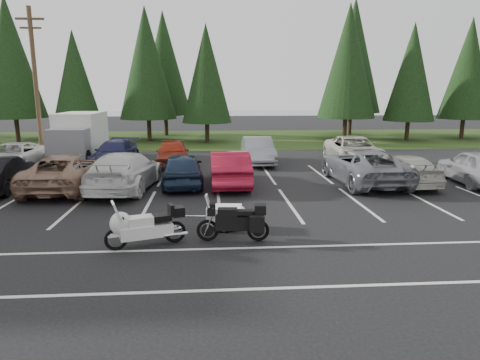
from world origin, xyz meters
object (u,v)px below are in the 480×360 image
Objects in this scene: car_near_5 at (230,168)px; car_near_8 at (476,167)px; utility_pole at (36,83)px; car_far_0 at (13,156)px; car_near_6 at (364,166)px; car_near_3 at (125,171)px; car_near_2 at (68,172)px; car_far_1 at (115,153)px; touring_motorcycle at (146,223)px; car_far_2 at (173,153)px; car_near_4 at (182,169)px; car_far_4 at (354,150)px; cargo_trailer at (224,217)px; box_truck at (77,137)px; adventure_motorcycle at (233,218)px; car_far_3 at (258,151)px; car_near_7 at (402,170)px.

car_near_8 is (11.38, -0.60, 0.01)m from car_near_5.
car_far_0 is at bearing -111.06° from utility_pole.
car_near_6 is 1.17× the size of car_far_0.
car_near_3 is 4.62m from car_near_5.
car_near_5 reaches higher than car_near_2.
touring_motorcycle is at bearing -70.18° from car_far_1.
car_far_2 is at bearing -99.06° from car_near_3.
car_far_4 reaches higher than car_near_4.
car_far_0 is at bearing -176.06° from car_far_4.
car_near_4 is (4.94, 0.47, -0.03)m from car_near_2.
car_far_0 is 1.11× the size of car_far_2.
car_far_4 is at bearing 60.42° from cargo_trailer.
box_truck reaches higher than touring_motorcycle.
car_near_5 is at bearing 92.30° from adventure_motorcycle.
car_far_0 is at bearing 136.52° from adventure_motorcycle.
box_truck reaches higher than car_near_5.
car_near_3 reaches higher than touring_motorcycle.
car_near_8 reaches higher than car_far_3.
adventure_motorcycle is at bearing -100.14° from car_far_3.
utility_pole reaches higher than adventure_motorcycle.
utility_pole is 3.61× the size of touring_motorcycle.
cargo_trailer is at bearing 131.87° from car_near_3.
box_truck is 1.18× the size of car_near_7.
box_truck is at bearing 126.38° from cargo_trailer.
car_near_5 is 6.32m from cargo_trailer.
car_near_2 is 1.18× the size of car_near_5.
box_truck is 12.06m from car_near_5.
adventure_motorcycle is (-8.24, -7.10, 0.02)m from car_near_7.
cargo_trailer is at bearing 30.28° from car_near_8.
car_far_2 is (3.37, -0.56, 0.06)m from car_far_1.
car_near_6 is 13.95m from car_far_1.
box_truck is at bearing -28.95° from car_near_6.
car_near_4 reaches higher than cargo_trailer.
box_truck is 17.75m from adventure_motorcycle.
car_far_2 is (1.57, 5.86, -0.06)m from car_near_3.
car_near_8 is at bearing -35.02° from car_far_3.
car_near_5 is 1.03× the size of car_near_7.
car_far_2 is 13.00m from touring_motorcycle.
car_near_6 is at bearing 175.07° from car_near_4.
cargo_trailer is (2.22, 1.44, -0.33)m from touring_motorcycle.
cargo_trailer is (6.63, -5.90, -0.43)m from car_near_2.
car_near_8 is (13.53, -0.69, 0.05)m from car_near_4.
car_near_7 is 3.00× the size of cargo_trailer.
utility_pole is 19.27m from car_near_6.
car_near_2 is 0.99× the size of car_far_4.
car_far_3 is (13.85, 0.50, 0.08)m from car_far_0.
car_far_2 is at bearing -4.93° from car_far_1.
car_near_6 is at bearing -23.33° from utility_pole.
touring_motorcycle is at bearing -55.65° from car_far_0.
car_near_3 reaches higher than car_near_2.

